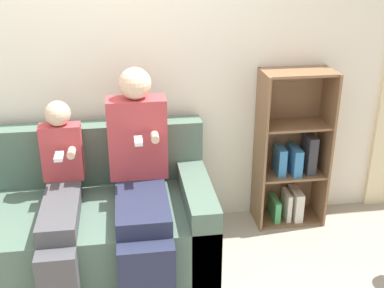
{
  "coord_description": "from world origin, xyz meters",
  "views": [
    {
      "loc": [
        0.19,
        -2.27,
        2.03
      ],
      "look_at": [
        0.61,
        0.6,
        0.79
      ],
      "focal_mm": 45.0,
      "sensor_mm": 36.0,
      "label": 1
    }
  ],
  "objects_px": {
    "child_seated": "(60,203)",
    "bookshelf": "(291,157)",
    "couch": "(76,224)",
    "adult_seated": "(140,176)"
  },
  "relations": [
    {
      "from": "child_seated",
      "to": "bookshelf",
      "type": "height_order",
      "value": "bookshelf"
    },
    {
      "from": "child_seated",
      "to": "bookshelf",
      "type": "relative_size",
      "value": 0.92
    },
    {
      "from": "couch",
      "to": "bookshelf",
      "type": "distance_m",
      "value": 1.64
    },
    {
      "from": "adult_seated",
      "to": "bookshelf",
      "type": "relative_size",
      "value": 1.09
    },
    {
      "from": "bookshelf",
      "to": "couch",
      "type": "bearing_deg",
      "value": -168.07
    },
    {
      "from": "couch",
      "to": "adult_seated",
      "type": "height_order",
      "value": "adult_seated"
    },
    {
      "from": "child_seated",
      "to": "bookshelf",
      "type": "xyz_separation_m",
      "value": [
        1.64,
        0.49,
        -0.02
      ]
    },
    {
      "from": "adult_seated",
      "to": "child_seated",
      "type": "xyz_separation_m",
      "value": [
        -0.5,
        -0.06,
        -0.12
      ]
    },
    {
      "from": "child_seated",
      "to": "bookshelf",
      "type": "bearing_deg",
      "value": 16.56
    },
    {
      "from": "couch",
      "to": "bookshelf",
      "type": "bearing_deg",
      "value": 11.93
    }
  ]
}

